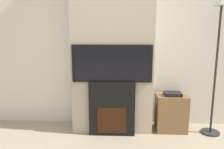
# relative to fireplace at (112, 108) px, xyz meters

# --- Properties ---
(wall_back) EXTENTS (6.00, 0.06, 2.70)m
(wall_back) POSITION_rel_fireplace_xyz_m (0.00, 0.44, 0.97)
(wall_back) COLOR silver
(wall_back) RESTS_ON ground_plane
(chimney_breast) EXTENTS (1.12, 0.41, 2.70)m
(chimney_breast) POSITION_rel_fireplace_xyz_m (0.00, 0.20, 0.97)
(chimney_breast) COLOR tan
(chimney_breast) RESTS_ON ground_plane
(fireplace) EXTENTS (0.63, 0.15, 0.76)m
(fireplace) POSITION_rel_fireplace_xyz_m (0.00, 0.00, 0.00)
(fireplace) COLOR black
(fireplace) RESTS_ON ground_plane
(television) EXTENTS (1.07, 0.07, 0.50)m
(television) POSITION_rel_fireplace_xyz_m (0.00, -0.00, 0.63)
(television) COLOR black
(television) RESTS_ON fireplace
(floor_lamp) EXTENTS (0.26, 0.26, 1.85)m
(floor_lamp) POSITION_rel_fireplace_xyz_m (1.40, 0.08, 0.86)
(floor_lamp) COLOR #262628
(floor_lamp) RESTS_ON ground_plane
(media_stand) EXTENTS (0.43, 0.31, 0.58)m
(media_stand) POSITION_rel_fireplace_xyz_m (0.85, 0.16, -0.10)
(media_stand) COLOR brown
(media_stand) RESTS_ON ground_plane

